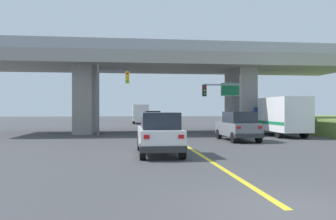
{
  "coord_description": "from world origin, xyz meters",
  "views": [
    {
      "loc": [
        -3.39,
        -6.81,
        2.14
      ],
      "look_at": [
        -0.41,
        18.72,
        2.13
      ],
      "focal_mm": 36.02,
      "sensor_mm": 36.0,
      "label": 1
    }
  ],
  "objects_px": {
    "box_truck": "(280,116)",
    "highway_sign": "(230,95)",
    "suv_crossing": "(238,126)",
    "suv_lead": "(159,133)",
    "semi_truck_distant": "(140,114)",
    "sedan_oncoming": "(152,119)",
    "traffic_signal_nearside": "(227,98)",
    "traffic_signal_farside": "(108,90)"
  },
  "relations": [
    {
      "from": "box_truck",
      "to": "highway_sign",
      "type": "xyz_separation_m",
      "value": [
        -3.24,
        3.01,
        1.86
      ]
    },
    {
      "from": "suv_crossing",
      "to": "highway_sign",
      "type": "xyz_separation_m",
      "value": [
        1.52,
        6.72,
        2.49
      ]
    },
    {
      "from": "suv_lead",
      "to": "box_truck",
      "type": "height_order",
      "value": "box_truck"
    },
    {
      "from": "suv_crossing",
      "to": "semi_truck_distant",
      "type": "relative_size",
      "value": 0.59
    },
    {
      "from": "sedan_oncoming",
      "to": "traffic_signal_nearside",
      "type": "bearing_deg",
      "value": -68.77
    },
    {
      "from": "suv_lead",
      "to": "sedan_oncoming",
      "type": "height_order",
      "value": "same"
    },
    {
      "from": "semi_truck_distant",
      "to": "sedan_oncoming",
      "type": "bearing_deg",
      "value": -85.17
    },
    {
      "from": "box_truck",
      "to": "semi_truck_distant",
      "type": "distance_m",
      "value": 28.71
    },
    {
      "from": "box_truck",
      "to": "highway_sign",
      "type": "bearing_deg",
      "value": 137.14
    },
    {
      "from": "semi_truck_distant",
      "to": "suv_crossing",
      "type": "bearing_deg",
      "value": -79.4
    },
    {
      "from": "suv_lead",
      "to": "box_truck",
      "type": "xyz_separation_m",
      "value": [
        10.81,
        10.21,
        0.63
      ]
    },
    {
      "from": "suv_crossing",
      "to": "traffic_signal_farside",
      "type": "xyz_separation_m",
      "value": [
        -9.13,
        5.1,
        2.71
      ]
    },
    {
      "from": "suv_crossing",
      "to": "sedan_oncoming",
      "type": "distance_m",
      "value": 18.73
    },
    {
      "from": "box_truck",
      "to": "traffic_signal_nearside",
      "type": "xyz_separation_m",
      "value": [
        -4.19,
        0.95,
        1.5
      ]
    },
    {
      "from": "suv_crossing",
      "to": "traffic_signal_farside",
      "type": "distance_m",
      "value": 10.81
    },
    {
      "from": "suv_crossing",
      "to": "traffic_signal_farside",
      "type": "height_order",
      "value": "traffic_signal_farside"
    },
    {
      "from": "traffic_signal_nearside",
      "to": "box_truck",
      "type": "bearing_deg",
      "value": -12.84
    },
    {
      "from": "box_truck",
      "to": "sedan_oncoming",
      "type": "height_order",
      "value": "box_truck"
    },
    {
      "from": "box_truck",
      "to": "highway_sign",
      "type": "distance_m",
      "value": 4.8
    },
    {
      "from": "sedan_oncoming",
      "to": "semi_truck_distant",
      "type": "xyz_separation_m",
      "value": [
        -1.04,
        12.3,
        0.55
      ]
    },
    {
      "from": "traffic_signal_farside",
      "to": "sedan_oncoming",
      "type": "bearing_deg",
      "value": 71.06
    },
    {
      "from": "suv_crossing",
      "to": "semi_truck_distant",
      "type": "distance_m",
      "value": 30.98
    },
    {
      "from": "suv_lead",
      "to": "semi_truck_distant",
      "type": "xyz_separation_m",
      "value": [
        0.35,
        36.95,
        0.55
      ]
    },
    {
      "from": "suv_lead",
      "to": "suv_crossing",
      "type": "bearing_deg",
      "value": 47.09
    },
    {
      "from": "suv_lead",
      "to": "sedan_oncoming",
      "type": "bearing_deg",
      "value": 86.78
    },
    {
      "from": "traffic_signal_farside",
      "to": "highway_sign",
      "type": "bearing_deg",
      "value": 8.62
    },
    {
      "from": "suv_lead",
      "to": "highway_sign",
      "type": "xyz_separation_m",
      "value": [
        7.57,
        13.22,
        2.49
      ]
    },
    {
      "from": "traffic_signal_nearside",
      "to": "traffic_signal_farside",
      "type": "xyz_separation_m",
      "value": [
        -9.71,
        0.44,
        0.57
      ]
    },
    {
      "from": "traffic_signal_farside",
      "to": "semi_truck_distant",
      "type": "relative_size",
      "value": 0.77
    },
    {
      "from": "suv_lead",
      "to": "box_truck",
      "type": "distance_m",
      "value": 14.89
    },
    {
      "from": "sedan_oncoming",
      "to": "traffic_signal_nearside",
      "type": "height_order",
      "value": "traffic_signal_nearside"
    },
    {
      "from": "sedan_oncoming",
      "to": "traffic_signal_farside",
      "type": "distance_m",
      "value": 14.05
    },
    {
      "from": "traffic_signal_farside",
      "to": "semi_truck_distant",
      "type": "height_order",
      "value": "traffic_signal_farside"
    },
    {
      "from": "traffic_signal_farside",
      "to": "box_truck",
      "type": "bearing_deg",
      "value": -5.73
    },
    {
      "from": "suv_lead",
      "to": "semi_truck_distant",
      "type": "distance_m",
      "value": 36.95
    },
    {
      "from": "suv_lead",
      "to": "traffic_signal_nearside",
      "type": "xyz_separation_m",
      "value": [
        6.62,
        11.17,
        2.13
      ]
    },
    {
      "from": "box_truck",
      "to": "traffic_signal_nearside",
      "type": "height_order",
      "value": "traffic_signal_nearside"
    },
    {
      "from": "sedan_oncoming",
      "to": "highway_sign",
      "type": "relative_size",
      "value": 0.94
    },
    {
      "from": "suv_lead",
      "to": "traffic_signal_farside",
      "type": "relative_size",
      "value": 0.78
    },
    {
      "from": "highway_sign",
      "to": "traffic_signal_farside",
      "type": "bearing_deg",
      "value": -171.38
    },
    {
      "from": "suv_lead",
      "to": "highway_sign",
      "type": "bearing_deg",
      "value": 60.21
    },
    {
      "from": "suv_crossing",
      "to": "sedan_oncoming",
      "type": "bearing_deg",
      "value": 102.75
    }
  ]
}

